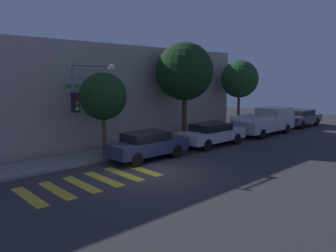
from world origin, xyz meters
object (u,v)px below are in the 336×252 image
sedan_middle (212,133)px  pickup_truck (266,121)px  sedan_near_corner (147,145)px  sedan_far_end (300,117)px  tree_near_corner (103,97)px  traffic_light_pole (84,96)px  tree_far_end (239,79)px  tree_midblock (185,72)px

sedan_middle → pickup_truck: pickup_truck is taller
sedan_near_corner → sedan_far_end: (17.15, -0.00, 0.01)m
sedan_middle → sedan_far_end: sedan_far_end is taller
tree_near_corner → pickup_truck: bearing=-8.9°
sedan_near_corner → sedan_middle: 5.16m
pickup_truck → tree_near_corner: size_ratio=1.26×
traffic_light_pole → pickup_truck: (14.28, -1.27, -2.37)m
pickup_truck → tree_near_corner: 13.15m
sedan_far_end → tree_far_end: tree_far_end is taller
traffic_light_pole → tree_far_end: tree_far_end is taller
tree_far_end → sedan_far_end: bearing=-17.6°
traffic_light_pole → sedan_near_corner: size_ratio=1.15×
traffic_light_pole → pickup_truck: 14.53m
sedan_near_corner → tree_far_end: 11.48m
tree_near_corner → sedan_middle: bearing=-17.3°
sedan_middle → tree_midblock: tree_midblock is taller
sedan_middle → traffic_light_pole: bearing=170.9°
sedan_middle → pickup_truck: (6.34, -0.00, 0.20)m
traffic_light_pole → tree_near_corner: traffic_light_pole is taller
traffic_light_pole → tree_near_corner: size_ratio=1.10×
pickup_truck → tree_far_end: size_ratio=1.02×
tree_far_end → tree_midblock: bearing=180.0°
sedan_far_end → tree_midblock: bearing=170.8°
sedan_far_end → tree_near_corner: bearing=173.8°
traffic_light_pole → tree_midblock: 7.70m
sedan_middle → tree_near_corner: tree_near_corner is taller
traffic_light_pole → sedan_middle: size_ratio=1.06×
tree_midblock → tree_far_end: 6.05m
sedan_middle → tree_near_corner: size_ratio=1.03×
tree_midblock → pickup_truck: bearing=-16.6°
sedan_middle → tree_midblock: size_ratio=0.72×
traffic_light_pole → tree_midblock: bearing=5.6°
sedan_near_corner → tree_far_end: bearing=10.5°
traffic_light_pole → sedan_near_corner: 3.99m
pickup_truck → tree_far_end: tree_far_end is taller
pickup_truck → sedan_far_end: (5.65, 0.00, -0.18)m
sedan_near_corner → tree_midblock: bearing=22.8°
sedan_near_corner → pickup_truck: (11.50, -0.00, 0.19)m
sedan_middle → tree_far_end: (5.65, 2.01, 3.31)m
sedan_far_end → sedan_middle: bearing=180.0°
sedan_far_end → traffic_light_pole: bearing=176.4°
sedan_middle → sedan_far_end: (12.00, -0.00, 0.02)m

